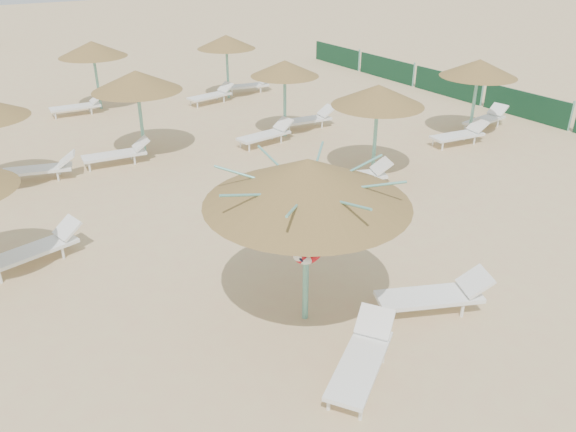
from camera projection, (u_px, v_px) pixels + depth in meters
ground at (323, 313)px, 10.59m from camera, size 120.00×120.00×0.00m
main_palapa at (307, 182)px, 9.24m from camera, size 3.52×3.52×3.16m
lounger_main_a at (363, 357)px, 8.96m from camera, size 2.01×1.65×0.74m
lounger_main_b at (436, 294)px, 10.49m from camera, size 2.20×1.43×0.77m
palapa_field at (168, 79)px, 17.88m from camera, size 20.41×14.25×2.71m
windbreak_fence at (448, 85)px, 24.63m from camera, size 0.08×19.84×1.10m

